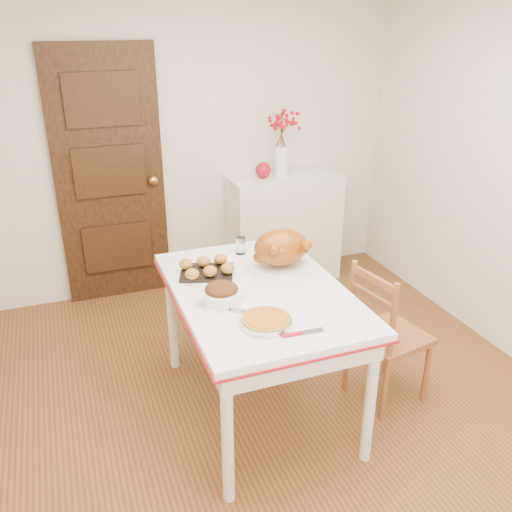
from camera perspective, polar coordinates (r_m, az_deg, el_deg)
name	(u,v)px	position (r m, az deg, el deg)	size (l,w,h in m)	color
floor	(285,415)	(3.47, 3.02, -16.23)	(3.50, 4.00, 0.00)	#4C3017
wall_back	(193,144)	(4.65, -6.61, 11.55)	(3.50, 0.00, 2.50)	beige
door_back	(110,179)	(4.57, -14.99, 7.81)	(0.85, 0.06, 2.06)	black
sideboard	(283,228)	(4.90, 2.89, 2.94)	(0.96, 0.43, 0.96)	silver
kitchen_table	(259,351)	(3.28, 0.31, -9.83)	(0.94, 1.37, 0.82)	white
chair_oak	(390,333)	(3.46, 13.80, -7.79)	(0.40, 0.40, 0.91)	#995426
berry_vase	(282,145)	(4.68, 2.69, 11.46)	(0.27, 0.27, 0.53)	white
apple	(263,170)	(4.66, 0.75, 8.95)	(0.13, 0.13, 0.13)	maroon
turkey_platter	(281,249)	(3.27, 2.62, 0.70)	(0.39, 0.31, 0.25)	brown
pumpkin_pie	(266,320)	(2.72, 1.08, -6.68)	(0.26, 0.26, 0.05)	#AF5D18
stuffing_dish	(222,293)	(2.92, -3.61, -3.90)	(0.26, 0.21, 0.10)	#562D12
rolls_tray	(207,268)	(3.23, -5.16, -1.22)	(0.31, 0.24, 0.08)	#A36B2D
pie_server	(303,333)	(2.66, 4.91, -7.98)	(0.22, 0.06, 0.01)	silver
carving_knife	(238,310)	(2.84, -1.89, -5.68)	(0.27, 0.06, 0.01)	silver
drinking_glass	(241,245)	(3.50, -1.61, 1.10)	(0.06, 0.06, 0.11)	white
shaker_pair	(275,243)	(3.55, 2.02, 1.32)	(0.09, 0.04, 0.09)	white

